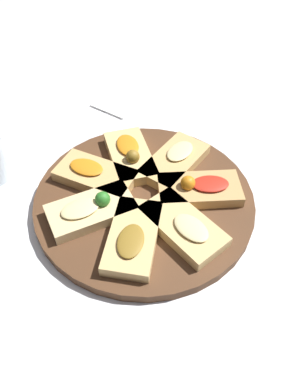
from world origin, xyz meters
TOP-DOWN VIEW (x-y plane):
  - ground_plane at (0.00, 0.00)m, footprint 3.00×3.00m
  - serving_board at (0.00, 0.00)m, footprint 0.41×0.41m
  - focaccia_slice_0 at (0.10, 0.04)m, footprint 0.17×0.13m
  - focaccia_slice_1 at (0.03, 0.10)m, footprint 0.12×0.17m
  - focaccia_slice_2 at (-0.06, 0.08)m, footprint 0.15×0.17m
  - focaccia_slice_3 at (-0.10, 0.01)m, footprint 0.16×0.09m
  - focaccia_slice_4 at (-0.07, -0.08)m, footprint 0.16×0.16m
  - focaccia_slice_5 at (0.01, -0.10)m, footprint 0.10×0.16m
  - focaccia_slice_6 at (0.09, -0.05)m, footprint 0.17×0.15m
  - napkin_stack at (-0.25, -0.23)m, footprint 0.12×0.10m

SIDE VIEW (x-z plane):
  - ground_plane at x=0.00m, z-range 0.00..0.00m
  - napkin_stack at x=-0.25m, z-range 0.00..0.01m
  - serving_board at x=0.00m, z-range 0.00..0.02m
  - focaccia_slice_0 at x=0.10m, z-range 0.02..0.05m
  - focaccia_slice_1 at x=0.03m, z-range 0.02..0.05m
  - focaccia_slice_3 at x=-0.10m, z-range 0.02..0.05m
  - focaccia_slice_5 at x=0.01m, z-range 0.02..0.05m
  - focaccia_slice_2 at x=-0.06m, z-range 0.01..0.05m
  - focaccia_slice_4 at x=-0.07m, z-range 0.01..0.05m
  - focaccia_slice_6 at x=0.09m, z-range 0.01..0.05m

